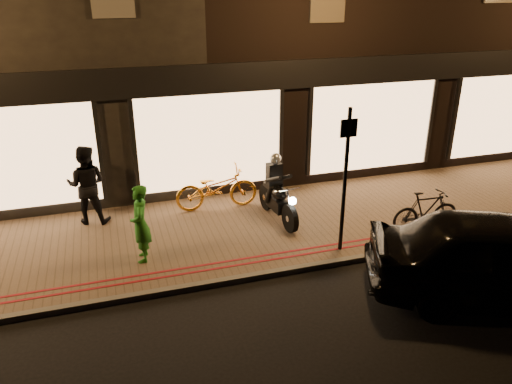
% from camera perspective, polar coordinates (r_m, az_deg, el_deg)
% --- Properties ---
extents(ground, '(90.00, 90.00, 0.00)m').
position_cam_1_polar(ground, '(9.70, 0.25, -10.03)').
color(ground, black).
rests_on(ground, ground).
extents(sidewalk, '(50.00, 4.00, 0.12)m').
position_cam_1_polar(sidewalk, '(11.34, -2.81, -4.50)').
color(sidewalk, brown).
rests_on(sidewalk, ground).
extents(kerb_stone, '(50.00, 0.14, 0.12)m').
position_cam_1_polar(kerb_stone, '(9.71, 0.16, -9.58)').
color(kerb_stone, '#59544C').
rests_on(kerb_stone, ground).
extents(red_kerb_lines, '(50.00, 0.26, 0.01)m').
position_cam_1_polar(red_kerb_lines, '(10.08, -0.70, -7.82)').
color(red_kerb_lines, maroon).
rests_on(red_kerb_lines, sidewalk).
extents(building_row, '(48.00, 10.11, 8.50)m').
position_cam_1_polar(building_row, '(16.96, -9.47, 19.16)').
color(building_row, black).
rests_on(building_row, ground).
extents(motorcycle, '(0.61, 1.94, 1.59)m').
position_cam_1_polar(motorcycle, '(11.52, 2.44, -0.32)').
color(motorcycle, black).
rests_on(motorcycle, sidewalk).
extents(sign_post, '(0.35, 0.08, 3.00)m').
position_cam_1_polar(sign_post, '(9.94, 10.19, 2.06)').
color(sign_post, black).
rests_on(sign_post, sidewalk).
extents(bicycle_gold, '(2.02, 0.75, 1.05)m').
position_cam_1_polar(bicycle_gold, '(12.15, -4.53, 0.44)').
color(bicycle_gold, orange).
rests_on(bicycle_gold, sidewalk).
extents(bicycle_dark, '(1.60, 0.54, 0.95)m').
position_cam_1_polar(bicycle_dark, '(11.66, 18.84, -2.06)').
color(bicycle_dark, black).
rests_on(bicycle_dark, sidewalk).
extents(person_green, '(0.43, 0.61, 1.59)m').
position_cam_1_polar(person_green, '(10.01, -13.07, -3.55)').
color(person_green, '#247920').
rests_on(person_green, sidewalk).
extents(person_dark, '(1.04, 0.89, 1.84)m').
position_cam_1_polar(person_dark, '(11.90, -18.78, 0.79)').
color(person_dark, black).
rests_on(person_dark, sidewalk).
extents(parked_car, '(5.11, 3.64, 1.62)m').
position_cam_1_polar(parked_car, '(9.82, 26.67, -6.82)').
color(parked_car, black).
rests_on(parked_car, ground).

